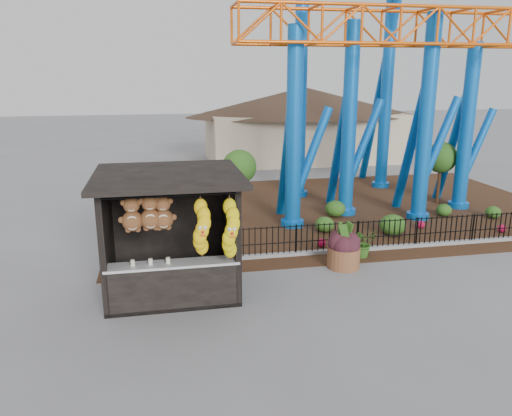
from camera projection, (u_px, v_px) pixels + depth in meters
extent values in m
plane|color=slate|center=(297.00, 300.00, 12.33)|extent=(120.00, 120.00, 0.00)
cube|color=#331E11|center=(338.00, 208.00, 20.66)|extent=(18.00, 12.00, 0.02)
cube|color=gray|center=(393.00, 247.00, 15.91)|extent=(18.00, 0.18, 0.12)
cube|color=black|center=(173.00, 288.00, 12.89)|extent=(3.20, 2.60, 0.10)
cube|color=black|center=(169.00, 221.00, 13.69)|extent=(3.20, 0.12, 3.00)
cube|color=black|center=(107.00, 239.00, 12.23)|extent=(0.12, 2.60, 3.00)
cube|color=black|center=(231.00, 231.00, 12.80)|extent=(0.12, 2.60, 3.00)
cube|color=black|center=(168.00, 176.00, 11.87)|extent=(3.50, 3.40, 0.12)
cube|color=black|center=(102.00, 256.00, 11.06)|extent=(0.14, 0.14, 3.00)
cube|color=black|center=(238.00, 247.00, 11.64)|extent=(0.14, 0.14, 3.00)
cube|color=black|center=(174.00, 287.00, 11.77)|extent=(3.00, 0.50, 1.10)
cube|color=#BCBCC1|center=(173.00, 264.00, 11.62)|extent=(3.10, 0.55, 0.06)
cylinder|color=black|center=(170.00, 196.00, 10.79)|extent=(2.90, 0.04, 0.04)
cylinder|color=blue|center=(294.00, 130.00, 17.38)|extent=(0.56, 0.56, 7.00)
cylinder|color=blue|center=(292.00, 223.00, 18.26)|extent=(0.84, 0.84, 0.24)
cylinder|color=blue|center=(349.00, 122.00, 18.95)|extent=(0.56, 0.56, 7.30)
cylinder|color=blue|center=(345.00, 211.00, 19.87)|extent=(0.84, 0.84, 0.24)
cylinder|color=blue|center=(426.00, 121.00, 18.26)|extent=(0.56, 0.56, 7.50)
cylinder|color=blue|center=(418.00, 216.00, 19.20)|extent=(0.84, 0.84, 0.24)
cylinder|color=blue|center=(467.00, 128.00, 19.98)|extent=(0.56, 0.56, 6.60)
cylinder|color=blue|center=(458.00, 205.00, 20.81)|extent=(0.84, 0.84, 0.24)
cylinder|color=blue|center=(300.00, 89.00, 21.60)|extent=(0.56, 0.56, 9.50)
cylinder|color=blue|center=(298.00, 193.00, 22.81)|extent=(0.84, 0.84, 0.24)
cylinder|color=blue|center=(388.00, 77.00, 23.26)|extent=(0.56, 0.56, 10.50)
cylinder|color=blue|center=(380.00, 184.00, 24.60)|extent=(0.84, 0.84, 0.24)
cylinder|color=blue|center=(287.00, 151.00, 18.46)|extent=(0.36, 2.21, 5.85)
cylinder|color=blue|center=(310.00, 158.00, 18.07)|extent=(1.62, 0.32, 3.73)
cylinder|color=blue|center=(340.00, 142.00, 20.04)|extent=(0.36, 2.29, 6.10)
cylinder|color=blue|center=(362.00, 149.00, 19.65)|extent=(1.67, 0.32, 3.88)
cylinder|color=blue|center=(412.00, 143.00, 19.35)|extent=(0.36, 2.34, 6.26)
cylinder|color=blue|center=(436.00, 149.00, 18.97)|extent=(1.71, 0.32, 3.99)
cylinder|color=blue|center=(452.00, 146.00, 21.05)|extent=(0.36, 2.10, 5.53)
cylinder|color=blue|center=(475.00, 151.00, 20.65)|extent=(1.54, 0.32, 3.52)
cylinder|color=brown|center=(343.00, 257.00, 14.34)|extent=(1.09, 1.09, 0.61)
ellipsoid|color=#33141C|center=(344.00, 236.00, 14.18)|extent=(0.70, 0.70, 0.64)
imported|color=#1A581A|center=(363.00, 242.00, 15.13)|extent=(0.83, 0.72, 0.91)
ellipsoid|color=#295218|center=(325.00, 224.00, 17.54)|extent=(0.67, 0.67, 0.53)
ellipsoid|color=#295218|center=(393.00, 225.00, 17.17)|extent=(0.89, 0.89, 0.71)
ellipsoid|color=#295218|center=(444.00, 210.00, 19.49)|extent=(0.60, 0.60, 0.48)
ellipsoid|color=#295218|center=(335.00, 209.00, 19.38)|extent=(0.79, 0.79, 0.63)
ellipsoid|color=#295218|center=(493.00, 212.00, 19.21)|extent=(0.58, 0.58, 0.46)
sphere|color=#B40C39|center=(322.00, 243.00, 16.01)|extent=(0.28, 0.28, 0.28)
sphere|color=#B40C39|center=(389.00, 229.00, 17.46)|extent=(0.28, 0.28, 0.28)
sphere|color=#B40C39|center=(421.00, 225.00, 17.95)|extent=(0.28, 0.28, 0.28)
sphere|color=#B40C39|center=(502.00, 229.00, 17.49)|extent=(0.28, 0.28, 0.28)
cube|color=#BFAD8C|center=(303.00, 137.00, 32.01)|extent=(12.00, 6.00, 3.00)
cone|color=#332319|center=(304.00, 98.00, 31.38)|extent=(15.00, 15.00, 1.80)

